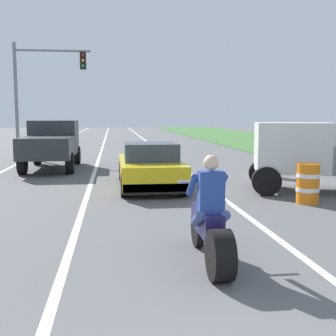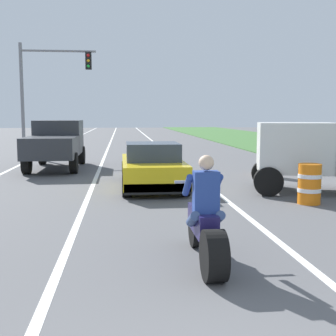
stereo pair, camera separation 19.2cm
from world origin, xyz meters
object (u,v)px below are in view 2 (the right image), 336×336
at_px(sports_car_yellow, 152,167).
at_px(construction_barrel_nearest, 309,184).
at_px(pickup_truck_right_shoulder_white, 329,154).
at_px(pickup_truck_left_lane_dark_grey, 56,142).
at_px(traffic_light_mast_near, 45,82).
at_px(motorcycle_with_rider, 206,226).
at_px(construction_barrel_mid, 267,163).

height_order(sports_car_yellow, construction_barrel_nearest, sports_car_yellow).
bearing_deg(pickup_truck_right_shoulder_white, construction_barrel_nearest, -129.11).
bearing_deg(pickup_truck_left_lane_dark_grey, construction_barrel_nearest, -48.00).
bearing_deg(traffic_light_mast_near, pickup_truck_left_lane_dark_grey, -76.96).
xyz_separation_m(pickup_truck_left_lane_dark_grey, traffic_light_mast_near, (-1.35, 5.84, 2.85)).
bearing_deg(pickup_truck_right_shoulder_white, pickup_truck_left_lane_dark_grey, 142.48).
bearing_deg(sports_car_yellow, pickup_truck_left_lane_dark_grey, 124.88).
height_order(sports_car_yellow, pickup_truck_left_lane_dark_grey, pickup_truck_left_lane_dark_grey).
height_order(motorcycle_with_rider, traffic_light_mast_near, traffic_light_mast_near).
relative_size(sports_car_yellow, traffic_light_mast_near, 0.72).
relative_size(motorcycle_with_rider, construction_barrel_nearest, 2.21).
height_order(pickup_truck_right_shoulder_white, construction_barrel_nearest, pickup_truck_right_shoulder_white).
relative_size(construction_barrel_nearest, construction_barrel_mid, 1.00).
distance_m(sports_car_yellow, construction_barrel_mid, 4.70).
bearing_deg(motorcycle_with_rider, sports_car_yellow, 92.16).
distance_m(sports_car_yellow, pickup_truck_left_lane_dark_grey, 6.33).
relative_size(sports_car_yellow, construction_barrel_nearest, 4.30).
relative_size(motorcycle_with_rider, construction_barrel_mid, 2.21).
bearing_deg(sports_car_yellow, construction_barrel_mid, 24.66).
bearing_deg(motorcycle_with_rider, pickup_truck_right_shoulder_white, 50.74).
bearing_deg(pickup_truck_left_lane_dark_grey, sports_car_yellow, -55.12).
xyz_separation_m(pickup_truck_left_lane_dark_grey, construction_barrel_nearest, (7.30, -8.10, -0.60)).
relative_size(pickup_truck_left_lane_dark_grey, pickup_truck_right_shoulder_white, 0.93).
bearing_deg(pickup_truck_right_shoulder_white, traffic_light_mast_near, 128.60).
height_order(motorcycle_with_rider, pickup_truck_right_shoulder_white, pickup_truck_right_shoulder_white).
distance_m(construction_barrel_nearest, construction_barrel_mid, 4.93).
xyz_separation_m(motorcycle_with_rider, pickup_truck_left_lane_dark_grey, (-3.87, 12.28, 0.51)).
xyz_separation_m(traffic_light_mast_near, construction_barrel_mid, (9.23, -9.05, -3.45)).
height_order(motorcycle_with_rider, construction_barrel_mid, motorcycle_with_rider).
bearing_deg(construction_barrel_nearest, sports_car_yellow, 141.55).
distance_m(motorcycle_with_rider, pickup_truck_right_shoulder_white, 7.40).
relative_size(pickup_truck_left_lane_dark_grey, traffic_light_mast_near, 0.80).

